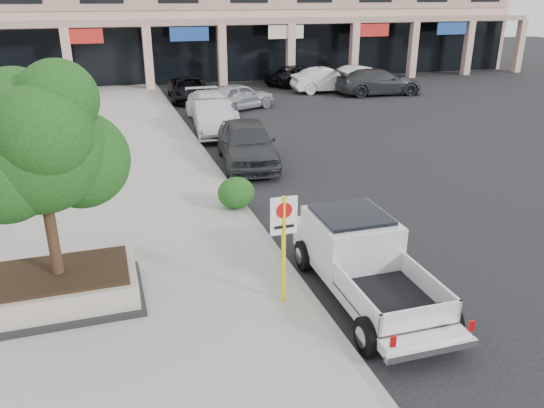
{
  "coord_description": "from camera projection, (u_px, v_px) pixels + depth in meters",
  "views": [
    {
      "loc": [
        -5.25,
        -9.84,
        6.03
      ],
      "look_at": [
        -1.61,
        1.5,
        1.31
      ],
      "focal_mm": 35.0,
      "sensor_mm": 36.0,
      "label": 1
    }
  ],
  "objects": [
    {
      "name": "lot_car_c",
      "position": [
        379.0,
        82.0,
        34.04
      ],
      "size": [
        5.77,
        2.74,
        1.62
      ],
      "primitive_type": "imported",
      "rotation": [
        0.0,
        0.0,
        1.49
      ],
      "color": "#2A2E2F",
      "rests_on": "ground"
    },
    {
      "name": "planter",
      "position": [
        61.0,
        287.0,
        10.79
      ],
      "size": [
        3.2,
        2.2,
        0.68
      ],
      "color": "black",
      "rests_on": "sidewalk"
    },
    {
      "name": "lot_car_f",
      "position": [
        361.0,
        77.0,
        36.56
      ],
      "size": [
        4.8,
        2.56,
        1.5
      ],
      "primitive_type": "imported",
      "rotation": [
        0.0,
        0.0,
        1.79
      ],
      "color": "silver",
      "rests_on": "ground"
    },
    {
      "name": "pickup_truck",
      "position": [
        368.0,
        265.0,
        11.01
      ],
      "size": [
        1.97,
        5.12,
        1.6
      ],
      "primitive_type": null,
      "rotation": [
        0.0,
        0.0,
        -0.02
      ],
      "color": "silver",
      "rests_on": "ground"
    },
    {
      "name": "planter_tree",
      "position": [
        46.0,
        145.0,
        9.88
      ],
      "size": [
        2.9,
        2.55,
        4.0
      ],
      "color": "black",
      "rests_on": "planter"
    },
    {
      "name": "sidewalk",
      "position": [
        105.0,
        204.0,
        16.14
      ],
      "size": [
        8.0,
        52.0,
        0.15
      ],
      "primitive_type": "cube",
      "color": "gray",
      "rests_on": "ground"
    },
    {
      "name": "no_parking_sign",
      "position": [
        284.0,
        235.0,
        10.38
      ],
      "size": [
        0.55,
        0.09,
        2.3
      ],
      "color": "yellow",
      "rests_on": "sidewalk"
    },
    {
      "name": "curb_car_d",
      "position": [
        189.0,
        89.0,
        32.16
      ],
      "size": [
        2.62,
        5.14,
        1.39
      ],
      "primitive_type": "imported",
      "rotation": [
        0.0,
        0.0,
        -0.06
      ],
      "color": "black",
      "rests_on": "ground"
    },
    {
      "name": "curb",
      "position": [
        231.0,
        191.0,
        17.26
      ],
      "size": [
        0.2,
        52.0,
        0.15
      ],
      "primitive_type": "cube",
      "color": "gray",
      "rests_on": "ground"
    },
    {
      "name": "lot_car_b",
      "position": [
        328.0,
        80.0,
        34.9
      ],
      "size": [
        4.91,
        1.99,
        1.59
      ],
      "primitive_type": "imported",
      "rotation": [
        0.0,
        0.0,
        1.51
      ],
      "color": "silver",
      "rests_on": "ground"
    },
    {
      "name": "lot_car_a",
      "position": [
        238.0,
        96.0,
        29.51
      ],
      "size": [
        4.75,
        3.46,
        1.5
      ],
      "primitive_type": "imported",
      "rotation": [
        0.0,
        0.0,
        2.0
      ],
      "color": "#A3A7AB",
      "rests_on": "ground"
    },
    {
      "name": "curb_car_b",
      "position": [
        213.0,
        118.0,
        24.32
      ],
      "size": [
        2.11,
        4.77,
        1.52
      ],
      "primitive_type": "imported",
      "rotation": [
        0.0,
        0.0,
        -0.11
      ],
      "color": "#AEB1B6",
      "rests_on": "ground"
    },
    {
      "name": "curb_car_a",
      "position": [
        247.0,
        143.0,
        19.92
      ],
      "size": [
        2.59,
        5.13,
        1.67
      ],
      "primitive_type": "imported",
      "rotation": [
        0.0,
        0.0,
        -0.13
      ],
      "color": "#2B2E30",
      "rests_on": "ground"
    },
    {
      "name": "lot_car_e",
      "position": [
        358.0,
        75.0,
        37.36
      ],
      "size": [
        4.54,
        2.17,
        1.5
      ],
      "primitive_type": "imported",
      "rotation": [
        0.0,
        0.0,
        1.48
      ],
      "color": "#9A9EA1",
      "rests_on": "ground"
    },
    {
      "name": "curb_car_c",
      "position": [
        211.0,
        107.0,
        26.8
      ],
      "size": [
        2.05,
        5.0,
        1.45
      ],
      "primitive_type": "imported",
      "rotation": [
        0.0,
        0.0,
        0.0
      ],
      "color": "silver",
      "rests_on": "ground"
    },
    {
      "name": "lot_car_d",
      "position": [
        298.0,
        75.0,
        37.68
      ],
      "size": [
        5.47,
        4.05,
        1.38
      ],
      "primitive_type": "imported",
      "rotation": [
        0.0,
        0.0,
        1.97
      ],
      "color": "black",
      "rests_on": "ground"
    },
    {
      "name": "ground",
      "position": [
        357.0,
        271.0,
        12.42
      ],
      "size": [
        120.0,
        120.0,
        0.0
      ],
      "primitive_type": "plane",
      "color": "black",
      "rests_on": "ground"
    },
    {
      "name": "hedge",
      "position": [
        236.0,
        193.0,
        15.52
      ],
      "size": [
        1.1,
        0.99,
        0.93
      ],
      "primitive_type": "ellipsoid",
      "color": "#124112",
      "rests_on": "sidewalk"
    },
    {
      "name": "strip_mall",
      "position": [
        262.0,
        12.0,
        42.99
      ],
      "size": [
        40.55,
        12.43,
        9.5
      ],
      "color": "tan",
      "rests_on": "ground"
    }
  ]
}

